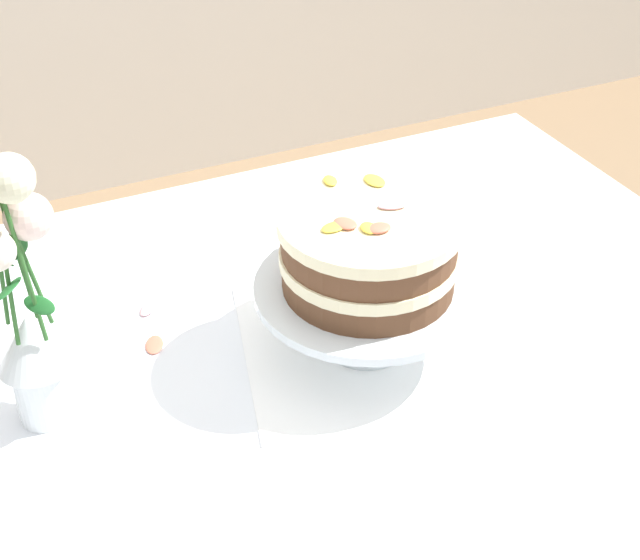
{
  "coord_description": "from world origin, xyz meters",
  "views": [
    {
      "loc": [
        -0.33,
        -0.82,
        1.5
      ],
      "look_at": [
        0.04,
        -0.0,
        0.86
      ],
      "focal_mm": 50.23,
      "sensor_mm": 36.0,
      "label": 1
    }
  ],
  "objects_px": {
    "dining_table": "(298,422)",
    "layer_cake": "(369,250)",
    "cake_stand": "(367,295)",
    "flower_vase": "(19,295)"
  },
  "relations": [
    {
      "from": "layer_cake",
      "to": "cake_stand",
      "type": "bearing_deg",
      "value": -49.25
    },
    {
      "from": "dining_table",
      "to": "flower_vase",
      "type": "relative_size",
      "value": 3.89
    },
    {
      "from": "dining_table",
      "to": "flower_vase",
      "type": "height_order",
      "value": "flower_vase"
    },
    {
      "from": "dining_table",
      "to": "layer_cake",
      "type": "height_order",
      "value": "layer_cake"
    },
    {
      "from": "flower_vase",
      "to": "dining_table",
      "type": "bearing_deg",
      "value": -9.78
    },
    {
      "from": "flower_vase",
      "to": "layer_cake",
      "type": "bearing_deg",
      "value": -5.94
    },
    {
      "from": "cake_stand",
      "to": "layer_cake",
      "type": "height_order",
      "value": "layer_cake"
    },
    {
      "from": "cake_stand",
      "to": "flower_vase",
      "type": "height_order",
      "value": "flower_vase"
    },
    {
      "from": "flower_vase",
      "to": "cake_stand",
      "type": "bearing_deg",
      "value": -5.94
    },
    {
      "from": "dining_table",
      "to": "cake_stand",
      "type": "bearing_deg",
      "value": 5.5
    }
  ]
}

